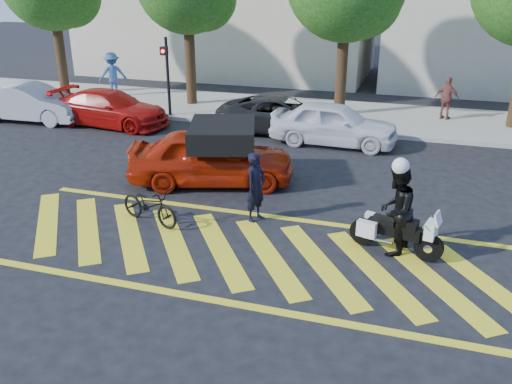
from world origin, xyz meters
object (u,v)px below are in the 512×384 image
(red_convertible, at_px, (212,157))
(parked_left, at_px, (111,108))
(officer_bike, at_px, (256,187))
(officer_moto, at_px, (396,210))
(police_motorcycle, at_px, (394,231))
(parked_mid_left, at_px, (282,115))
(parked_mid_right, at_px, (334,124))
(bicycle, at_px, (149,205))
(parked_far_left, at_px, (32,103))

(red_convertible, height_order, parked_left, red_convertible)
(officer_bike, xyz_separation_m, officer_moto, (3.25, -0.67, 0.13))
(police_motorcycle, xyz_separation_m, parked_left, (-11.14, 7.17, 0.19))
(parked_mid_left, distance_m, parked_mid_right, 2.29)
(bicycle, distance_m, parked_left, 9.26)
(officer_bike, height_order, parked_left, officer_bike)
(red_convertible, height_order, parked_far_left, red_convertible)
(officer_bike, xyz_separation_m, police_motorcycle, (3.26, -0.67, -0.36))
(parked_mid_right, bearing_deg, red_convertible, 152.55)
(officer_bike, distance_m, bicycle, 2.54)
(officer_bike, relative_size, parked_left, 0.36)
(officer_bike, distance_m, parked_mid_left, 7.70)
(bicycle, height_order, officer_moto, officer_moto)
(bicycle, relative_size, red_convertible, 0.38)
(bicycle, bearing_deg, parked_mid_right, -3.83)
(parked_mid_left, bearing_deg, parked_mid_right, -119.61)
(parked_left, bearing_deg, officer_bike, -125.21)
(bicycle, xyz_separation_m, police_motorcycle, (5.60, 0.24, 0.03))
(parked_mid_left, bearing_deg, police_motorcycle, -155.70)
(parked_far_left, bearing_deg, parked_mid_left, -83.83)
(officer_moto, relative_size, parked_far_left, 0.44)
(police_motorcycle, xyz_separation_m, parked_mid_right, (-2.55, 7.29, 0.25))
(officer_bike, height_order, red_convertible, officer_bike)
(bicycle, distance_m, red_convertible, 2.91)
(parked_left, distance_m, parked_mid_left, 6.59)
(officer_bike, relative_size, bicycle, 0.98)
(officer_bike, distance_m, parked_mid_right, 6.66)
(parked_left, bearing_deg, parked_mid_right, -84.87)
(officer_moto, xyz_separation_m, red_convertible, (-5.15, 2.62, -0.20))
(red_convertible, relative_size, parked_left, 0.98)
(parked_far_left, bearing_deg, parked_left, -86.23)
(police_motorcycle, bearing_deg, red_convertible, 167.25)
(bicycle, distance_m, parked_mid_left, 8.54)
(police_motorcycle, xyz_separation_m, parked_far_left, (-14.46, 6.84, 0.25))
(parked_left, height_order, parked_mid_left, parked_left)
(parked_mid_left, bearing_deg, officer_bike, -174.79)
(parked_left, bearing_deg, police_motorcycle, -118.43)
(red_convertible, xyz_separation_m, parked_mid_right, (2.61, 4.67, -0.04))
(bicycle, height_order, red_convertible, red_convertible)
(parked_left, relative_size, parked_mid_right, 1.08)
(red_convertible, distance_m, parked_left, 7.51)
(red_convertible, bearing_deg, parked_mid_left, -22.56)
(police_motorcycle, bearing_deg, parked_mid_right, 123.42)
(officer_moto, xyz_separation_m, parked_mid_left, (-4.62, 8.25, -0.31))
(red_convertible, relative_size, parked_far_left, 1.03)
(parked_far_left, xyz_separation_m, parked_left, (3.32, 0.33, -0.06))
(police_motorcycle, bearing_deg, parked_mid_left, 133.48)
(bicycle, height_order, parked_far_left, parked_far_left)
(officer_moto, height_order, parked_mid_left, officer_moto)
(officer_moto, bearing_deg, parked_mid_left, -136.62)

